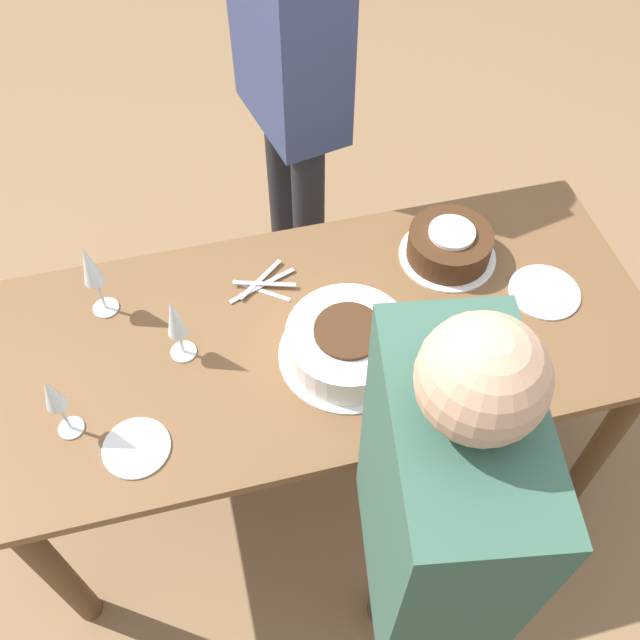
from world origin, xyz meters
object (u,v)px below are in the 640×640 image
person_watching (430,532)px  wine_glass_near (175,320)px  cake_front_chocolate (449,245)px  person_cutting (290,56)px  wine_glass_far (90,268)px  wine_glass_extra (53,397)px  cake_center_white (348,343)px

person_watching → wine_glass_near: bearing=41.8°
cake_front_chocolate → person_cutting: 0.72m
person_cutting → wine_glass_far: bearing=-60.3°
person_cutting → cake_front_chocolate: bearing=15.0°
cake_front_chocolate → wine_glass_far: 0.95m
wine_glass_extra → wine_glass_near: bearing=-151.8°
cake_center_white → person_watching: bearing=90.9°
wine_glass_far → person_watching: person_watching is taller
wine_glass_extra → person_watching: person_watching is taller
cake_center_white → cake_front_chocolate: size_ratio=1.28×
wine_glass_far → person_watching: (-0.59, 0.84, 0.01)m
cake_front_chocolate → wine_glass_extra: 1.09m
wine_glass_far → wine_glass_extra: size_ratio=1.12×
wine_glass_near → wine_glass_far: bearing=-46.3°
wine_glass_extra → person_watching: bearing=144.5°
cake_center_white → wine_glass_near: bearing=-14.9°
cake_front_chocolate → person_watching: size_ratio=0.17×
cake_center_white → wine_glass_near: 0.42m
cake_center_white → wine_glass_far: size_ratio=1.47×
cake_front_chocolate → wine_glass_extra: (1.04, 0.30, 0.10)m
wine_glass_near → person_watching: bearing=122.3°
cake_front_chocolate → person_cutting: size_ratio=0.15×
wine_glass_far → cake_front_chocolate: bearing=177.5°
cake_front_chocolate → person_watching: person_watching is taller
person_watching → person_cutting: bearing=7.7°
wine_glass_extra → wine_glass_far: bearing=-106.7°
cake_front_chocolate → wine_glass_far: (0.94, -0.04, 0.12)m
wine_glass_extra → cake_front_chocolate: bearing=-163.9°
wine_glass_far → wine_glass_extra: 0.36m
person_cutting → person_watching: person_cutting is taller
cake_front_chocolate → person_watching: (0.35, 0.79, 0.13)m
person_watching → wine_glass_far: bearing=44.7°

